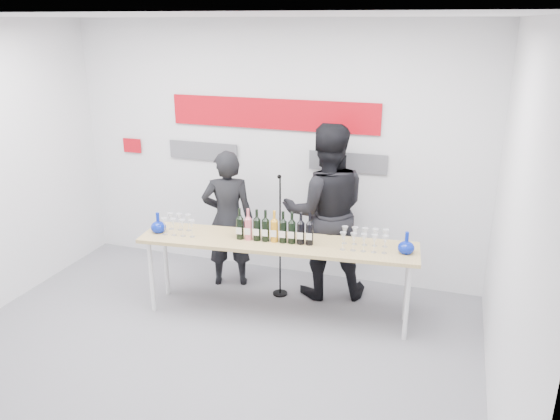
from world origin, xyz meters
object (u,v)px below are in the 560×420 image
Objects in this scene: presenter_left at (228,219)px; presenter_right at (326,212)px; tasting_table at (277,247)px; mic_stand at (280,259)px.

presenter_right reaches higher than presenter_left.
tasting_table is 0.95m from presenter_left.
tasting_table is at bearing -69.62° from mic_stand.
mic_stand reaches higher than tasting_table.
tasting_table is 0.58m from mic_stand.
mic_stand is at bearing 98.54° from tasting_table.
presenter_right is at bearing 164.59° from presenter_left.
presenter_left is 1.13× the size of mic_stand.
presenter_left is 0.82× the size of presenter_right.
presenter_right reaches higher than tasting_table.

